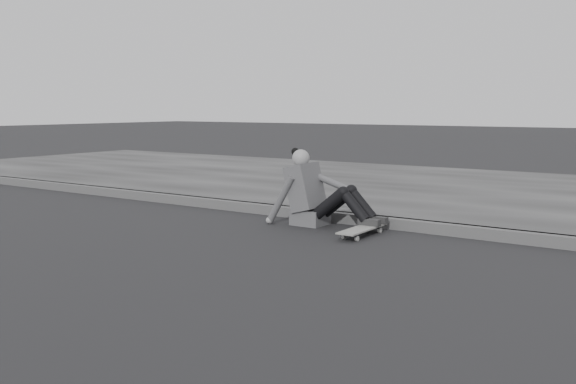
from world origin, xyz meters
name	(u,v)px	position (x,y,z in m)	size (l,w,h in m)	color
ground	(358,300)	(0.00, 0.00, 0.00)	(80.00, 80.00, 0.00)	black
curb	(476,232)	(0.00, 2.58, 0.06)	(24.00, 0.16, 0.12)	#484848
sidewalk	(543,198)	(0.00, 5.60, 0.06)	(24.00, 6.00, 0.12)	#363636
skateboard	(362,229)	(-1.02, 2.01, 0.07)	(0.20, 0.78, 0.09)	#9C9C97
seated_woman	(315,194)	(-1.75, 2.26, 0.36)	(1.38, 0.46, 0.88)	#4A4A4C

